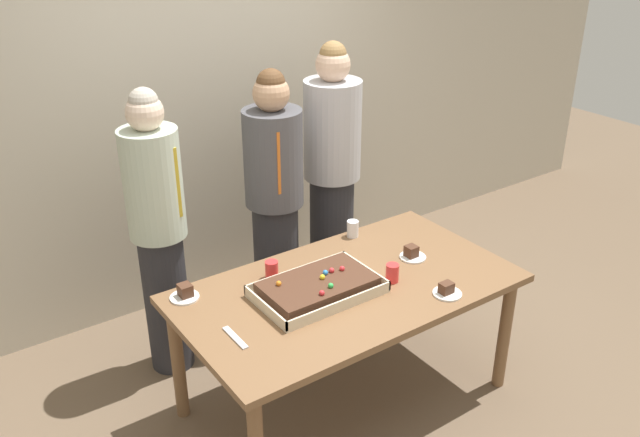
% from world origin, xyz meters
% --- Properties ---
extents(ground_plane, '(12.00, 12.00, 0.00)m').
position_xyz_m(ground_plane, '(0.00, 0.00, 0.00)').
color(ground_plane, brown).
extents(interior_back_panel, '(8.00, 0.12, 3.00)m').
position_xyz_m(interior_back_panel, '(0.00, 1.60, 1.50)').
color(interior_back_panel, beige).
rests_on(interior_back_panel, ground_plane).
extents(party_table, '(1.78, 0.99, 0.75)m').
position_xyz_m(party_table, '(0.00, 0.00, 0.67)').
color(party_table, brown).
rests_on(party_table, ground_plane).
extents(sheet_cake, '(0.64, 0.40, 0.11)m').
position_xyz_m(sheet_cake, '(-0.18, 0.02, 0.79)').
color(sheet_cake, beige).
rests_on(sheet_cake, party_table).
extents(plated_slice_near_left, '(0.15, 0.15, 0.07)m').
position_xyz_m(plated_slice_near_left, '(-0.75, 0.38, 0.78)').
color(plated_slice_near_left, white).
rests_on(plated_slice_near_left, party_table).
extents(plated_slice_near_right, '(0.15, 0.15, 0.07)m').
position_xyz_m(plated_slice_near_right, '(0.36, -0.36, 0.78)').
color(plated_slice_near_right, white).
rests_on(plated_slice_near_right, party_table).
extents(plated_slice_far_left, '(0.15, 0.15, 0.07)m').
position_xyz_m(plated_slice_far_left, '(0.48, 0.03, 0.78)').
color(plated_slice_far_left, white).
rests_on(plated_slice_far_left, party_table).
extents(drink_cup_nearest, '(0.07, 0.07, 0.10)m').
position_xyz_m(drink_cup_nearest, '(0.22, -0.10, 0.80)').
color(drink_cup_nearest, red).
rests_on(drink_cup_nearest, party_table).
extents(drink_cup_middle, '(0.07, 0.07, 0.10)m').
position_xyz_m(drink_cup_middle, '(0.36, 0.43, 0.80)').
color(drink_cup_middle, white).
rests_on(drink_cup_middle, party_table).
extents(drink_cup_far_end, '(0.07, 0.07, 0.10)m').
position_xyz_m(drink_cup_far_end, '(-0.28, 0.29, 0.80)').
color(drink_cup_far_end, red).
rests_on(drink_cup_far_end, party_table).
extents(cake_server_utensil, '(0.03, 0.20, 0.01)m').
position_xyz_m(cake_server_utensil, '(-0.71, -0.07, 0.76)').
color(cake_server_utensil, silver).
rests_on(cake_server_utensil, party_table).
extents(person_serving_front, '(0.36, 0.36, 1.71)m').
position_xyz_m(person_serving_front, '(0.10, 0.88, 0.89)').
color(person_serving_front, '#28282D').
rests_on(person_serving_front, ground_plane).
extents(person_green_shirt_behind, '(0.32, 0.32, 1.73)m').
position_xyz_m(person_green_shirt_behind, '(-0.67, 0.87, 0.90)').
color(person_green_shirt_behind, '#28282D').
rests_on(person_green_shirt_behind, ground_plane).
extents(person_striped_tie_right, '(0.37, 0.37, 1.80)m').
position_xyz_m(person_striped_tie_right, '(0.58, 0.94, 0.93)').
color(person_striped_tie_right, '#28282D').
rests_on(person_striped_tie_right, ground_plane).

